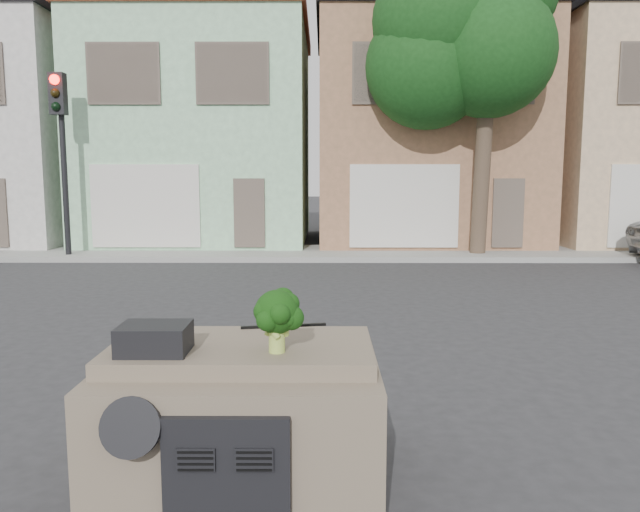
{
  "coord_description": "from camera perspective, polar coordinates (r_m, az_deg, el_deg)",
  "views": [
    {
      "loc": [
        0.6,
        -7.6,
        2.36
      ],
      "look_at": [
        0.56,
        0.5,
        1.3
      ],
      "focal_mm": 35.0,
      "sensor_mm": 36.0,
      "label": 1
    }
  ],
  "objects": [
    {
      "name": "ground_plane",
      "position": [
        7.98,
        -4.12,
        -9.76
      ],
      "size": [
        120.0,
        120.0,
        0.0
      ],
      "primitive_type": "plane",
      "color": "#303033",
      "rests_on": "ground"
    },
    {
      "name": "sidewalk",
      "position": [
        18.25,
        -1.61,
        0.27
      ],
      "size": [
        40.0,
        3.0,
        0.15
      ],
      "primitive_type": "cube",
      "color": "gray",
      "rests_on": "ground"
    },
    {
      "name": "townhouse_mint",
      "position": [
        22.52,
        -10.4,
        10.95
      ],
      "size": [
        7.2,
        8.2,
        7.55
      ],
      "primitive_type": "cube",
      "color": "#9ED4A5",
      "rests_on": "ground"
    },
    {
      "name": "townhouse_tan",
      "position": [
        22.4,
        9.17,
        10.99
      ],
      "size": [
        7.2,
        8.2,
        7.55
      ],
      "primitive_type": "cube",
      "color": "#986A4B",
      "rests_on": "ground"
    },
    {
      "name": "townhouse_beige",
      "position": [
        24.68,
        26.92,
        9.96
      ],
      "size": [
        7.2,
        8.2,
        7.55
      ],
      "primitive_type": "cube",
      "color": "tan",
      "rests_on": "ground"
    },
    {
      "name": "traffic_signal",
      "position": [
        18.52,
        -22.47,
        7.49
      ],
      "size": [
        0.4,
        0.4,
        5.1
      ],
      "primitive_type": "cube",
      "color": "black",
      "rests_on": "ground"
    },
    {
      "name": "tree_near",
      "position": [
        18.05,
        14.79,
        13.23
      ],
      "size": [
        4.4,
        4.0,
        8.5
      ],
      "primitive_type": "cube",
      "color": "#144014",
      "rests_on": "ground"
    },
    {
      "name": "car_dashboard",
      "position": [
        4.98,
        -6.89,
        -13.81
      ],
      "size": [
        2.0,
        1.8,
        1.12
      ],
      "primitive_type": "cube",
      "color": "#6F614F",
      "rests_on": "ground"
    },
    {
      "name": "instrument_hump",
      "position": [
        4.56,
        -14.89,
        -7.3
      ],
      "size": [
        0.48,
        0.38,
        0.2
      ],
      "primitive_type": "cube",
      "color": "black",
      "rests_on": "car_dashboard"
    },
    {
      "name": "wiper_arm",
      "position": [
        5.14,
        -3.35,
        -6.4
      ],
      "size": [
        0.69,
        0.15,
        0.02
      ],
      "primitive_type": "cube",
      "rotation": [
        0.0,
        0.0,
        0.17
      ],
      "color": "black",
      "rests_on": "car_dashboard"
    },
    {
      "name": "broccoli",
      "position": [
        4.39,
        -3.98,
        -5.91
      ],
      "size": [
        0.53,
        0.53,
        0.46
      ],
      "primitive_type": "cube",
      "rotation": [
        0.0,
        0.0,
        2.42
      ],
      "color": "black",
      "rests_on": "car_dashboard"
    }
  ]
}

